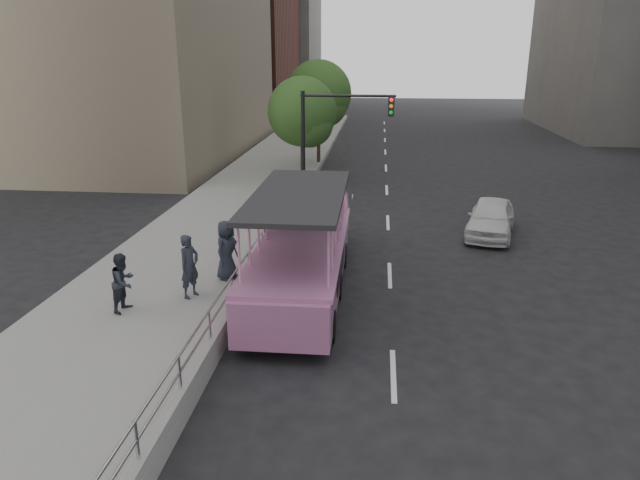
# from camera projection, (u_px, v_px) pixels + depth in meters

# --- Properties ---
(ground) EXTENTS (160.00, 160.00, 0.00)m
(ground) POSITION_uv_depth(u_px,v_px,m) (353.00, 331.00, 14.61)
(ground) COLOR black
(sidewalk) EXTENTS (5.50, 80.00, 0.30)m
(sidewalk) POSITION_uv_depth(u_px,v_px,m) (231.00, 215.00, 24.58)
(sidewalk) COLOR gray
(sidewalk) RESTS_ON ground
(kerb_wall) EXTENTS (0.24, 30.00, 0.36)m
(kerb_wall) POSITION_uv_depth(u_px,v_px,m) (250.00, 280.00, 16.66)
(kerb_wall) COLOR #AEAEA8
(kerb_wall) RESTS_ON sidewalk
(guardrail) EXTENTS (0.07, 22.00, 0.71)m
(guardrail) POSITION_uv_depth(u_px,v_px,m) (249.00, 258.00, 16.45)
(guardrail) COLOR silver
(guardrail) RESTS_ON kerb_wall
(duck_boat) EXTENTS (2.48, 9.63, 3.19)m
(duck_boat) POSITION_uv_depth(u_px,v_px,m) (305.00, 247.00, 17.29)
(duck_boat) COLOR black
(duck_boat) RESTS_ON ground
(car) EXTENTS (2.66, 4.45, 1.42)m
(car) POSITION_uv_depth(u_px,v_px,m) (491.00, 218.00, 22.11)
(car) COLOR silver
(car) RESTS_ON ground
(pedestrian_near) EXTENTS (0.67, 0.78, 1.80)m
(pedestrian_near) POSITION_uv_depth(u_px,v_px,m) (189.00, 266.00, 15.68)
(pedestrian_near) COLOR #262C38
(pedestrian_near) RESTS_ON sidewalk
(pedestrian_mid) EXTENTS (0.73, 0.87, 1.58)m
(pedestrian_mid) POSITION_uv_depth(u_px,v_px,m) (124.00, 282.00, 14.88)
(pedestrian_mid) COLOR #262C38
(pedestrian_mid) RESTS_ON sidewalk
(pedestrian_far) EXTENTS (0.85, 1.03, 1.81)m
(pedestrian_far) POSITION_uv_depth(u_px,v_px,m) (227.00, 250.00, 16.96)
(pedestrian_far) COLOR #262C38
(pedestrian_far) RESTS_ON sidewalk
(parking_sign) EXTENTS (0.26, 0.56, 2.69)m
(parking_sign) POSITION_uv_depth(u_px,v_px,m) (266.00, 230.00, 17.21)
(parking_sign) COLOR black
(parking_sign) RESTS_ON ground
(traffic_signal) EXTENTS (4.20, 0.32, 5.20)m
(traffic_signal) POSITION_uv_depth(u_px,v_px,m) (329.00, 130.00, 25.50)
(traffic_signal) COLOR black
(traffic_signal) RESTS_ON ground
(street_tree_near) EXTENTS (3.52, 3.52, 5.72)m
(street_tree_near) POSITION_uv_depth(u_px,v_px,m) (304.00, 115.00, 28.79)
(street_tree_near) COLOR #3E2B1C
(street_tree_near) RESTS_ON ground
(street_tree_far) EXTENTS (3.97, 3.97, 6.45)m
(street_tree_far) POSITION_uv_depth(u_px,v_px,m) (320.00, 96.00, 34.29)
(street_tree_far) COLOR #3E2B1C
(street_tree_far) RESTS_ON ground
(midrise_stone_b) EXTENTS (16.00, 14.00, 20.00)m
(midrise_stone_b) POSITION_uv_depth(u_px,v_px,m) (254.00, 27.00, 73.52)
(midrise_stone_b) COLOR gray
(midrise_stone_b) RESTS_ON ground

